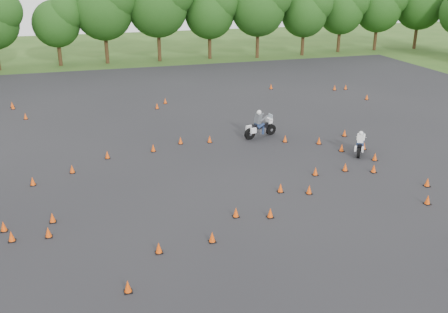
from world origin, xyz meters
The scene contains 6 objects.
ground centered at (0.00, 0.00, 0.00)m, with size 140.00×140.00×0.00m, color #2D5119.
asphalt_pad centered at (0.00, 6.00, 0.01)m, with size 62.00×62.00×0.00m, color black.
treeline centered at (0.61, 35.53, 4.69)m, with size 86.89×32.48×11.03m.
traffic_cones centered at (-0.13, 5.50, 0.23)m, with size 36.29×32.60×0.45m.
rider_grey centered at (4.28, 9.86, 0.97)m, with size 2.50×0.77×1.93m, color #45494D, non-canonical shape.
rider_white centered at (8.98, 5.05, 0.76)m, with size 1.96×0.60×1.52m, color silver, non-canonical shape.
Camera 1 is at (-7.16, -19.99, 10.76)m, focal length 40.00 mm.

